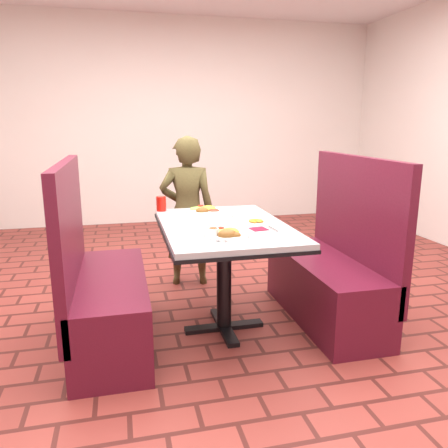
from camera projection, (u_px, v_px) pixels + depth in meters
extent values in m
plane|color=brown|center=(224.00, 329.00, 3.04)|extent=(7.00, 7.00, 0.00)
cube|color=white|center=(165.00, 122.00, 6.04)|extent=(6.00, 0.04, 2.80)
cube|color=#ACAFB1|center=(224.00, 227.00, 2.87)|extent=(0.80, 1.20, 0.03)
cube|color=black|center=(224.00, 231.00, 2.88)|extent=(0.81, 1.21, 0.02)
cylinder|color=black|center=(224.00, 280.00, 2.96)|extent=(0.10, 0.10, 0.69)
cube|color=black|center=(224.00, 327.00, 3.04)|extent=(0.55, 0.08, 0.03)
cube|color=black|center=(224.00, 327.00, 3.04)|extent=(0.08, 0.55, 0.03)
cube|color=maroon|center=(111.00, 309.00, 2.82)|extent=(0.45, 1.20, 0.45)
cube|color=maroon|center=(70.00, 240.00, 2.66)|extent=(0.06, 1.20, 0.95)
cube|color=maroon|center=(325.00, 289.00, 3.16)|extent=(0.45, 1.20, 0.45)
cube|color=maroon|center=(357.00, 224.00, 3.10)|extent=(0.06, 1.20, 0.95)
imported|color=brown|center=(187.00, 212.00, 3.78)|extent=(0.51, 0.38, 1.29)
cylinder|color=white|center=(227.00, 235.00, 2.56)|extent=(0.27, 0.27, 0.02)
ellipsoid|color=yellow|center=(230.00, 228.00, 2.60)|extent=(0.11, 0.11, 0.05)
ellipsoid|color=#92CA51|center=(217.00, 229.00, 2.59)|extent=(0.11, 0.09, 0.03)
cylinder|color=red|center=(221.00, 228.00, 2.62)|extent=(0.04, 0.04, 0.01)
ellipsoid|color=brown|center=(227.00, 230.00, 2.50)|extent=(0.12, 0.09, 0.07)
ellipsoid|color=brown|center=(236.00, 233.00, 2.50)|extent=(0.07, 0.05, 0.04)
cylinder|color=white|center=(213.00, 231.00, 2.53)|extent=(0.06, 0.06, 0.04)
cylinder|color=brown|center=(213.00, 228.00, 2.52)|extent=(0.05, 0.05, 0.00)
cylinder|color=white|center=(205.00, 211.00, 3.24)|extent=(0.28, 0.28, 0.02)
ellipsoid|color=yellow|center=(208.00, 206.00, 3.28)|extent=(0.11, 0.11, 0.05)
ellipsoid|color=#92CA51|center=(197.00, 207.00, 3.27)|extent=(0.11, 0.09, 0.04)
cylinder|color=red|center=(201.00, 206.00, 3.30)|extent=(0.04, 0.04, 0.01)
ellipsoid|color=brown|center=(214.00, 209.00, 3.21)|extent=(0.08, 0.08, 0.03)
ellipsoid|color=brown|center=(202.00, 208.00, 3.18)|extent=(0.10, 0.07, 0.06)
cylinder|color=white|center=(255.00, 223.00, 2.88)|extent=(0.17, 0.17, 0.01)
cube|color=maroon|center=(259.00, 229.00, 2.73)|extent=(0.11, 0.11, 0.00)
cube|color=silver|center=(273.00, 229.00, 2.73)|extent=(0.02, 0.14, 0.00)
cylinder|color=red|center=(161.00, 204.00, 3.28)|extent=(0.07, 0.07, 0.11)
cube|color=white|center=(285.00, 240.00, 2.46)|extent=(0.23, 0.18, 0.01)
cube|color=silver|center=(225.00, 238.00, 2.49)|extent=(0.04, 0.16, 0.00)
cube|color=silver|center=(214.00, 237.00, 2.51)|extent=(0.03, 0.17, 0.00)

